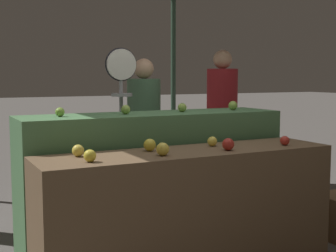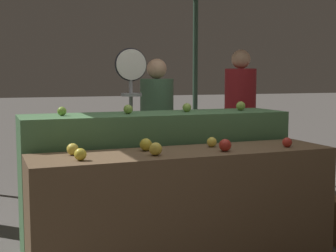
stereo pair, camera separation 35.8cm
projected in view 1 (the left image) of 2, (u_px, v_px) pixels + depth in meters
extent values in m
cylinder|color=#33513D|center=(173.00, 83.00, 6.64)|extent=(0.07, 0.07, 2.63)
cube|color=brown|center=(189.00, 211.00, 3.39)|extent=(2.21, 0.55, 0.88)
cube|color=#4C7A4C|center=(154.00, 179.00, 3.91)|extent=(2.21, 0.55, 1.11)
sphere|color=gold|center=(90.00, 156.00, 2.89)|extent=(0.08, 0.08, 0.08)
sphere|color=yellow|center=(163.00, 149.00, 3.13)|extent=(0.09, 0.09, 0.09)
sphere|color=#B72D23|center=(228.00, 144.00, 3.35)|extent=(0.09, 0.09, 0.09)
sphere|color=#B72D23|center=(285.00, 141.00, 3.60)|extent=(0.07, 0.07, 0.07)
sphere|color=yellow|center=(78.00, 151.00, 3.09)|extent=(0.08, 0.08, 0.08)
sphere|color=gold|center=(150.00, 145.00, 3.32)|extent=(0.09, 0.09, 0.09)
sphere|color=yellow|center=(212.00, 141.00, 3.55)|extent=(0.07, 0.07, 0.07)
sphere|color=#7AA338|center=(60.00, 112.00, 3.50)|extent=(0.07, 0.07, 0.07)
sphere|color=#8EB247|center=(126.00, 110.00, 3.73)|extent=(0.08, 0.08, 0.08)
sphere|color=#8EB247|center=(182.00, 108.00, 3.98)|extent=(0.08, 0.08, 0.08)
sphere|color=#8EB247|center=(233.00, 106.00, 4.20)|extent=(0.08, 0.08, 0.08)
cylinder|color=#99999E|center=(122.00, 143.00, 4.49)|extent=(0.04, 0.04, 1.55)
cylinder|color=black|center=(121.00, 64.00, 4.41)|extent=(0.31, 0.01, 0.31)
cylinder|color=silver|center=(121.00, 64.00, 4.40)|extent=(0.29, 0.02, 0.29)
cylinder|color=#99999E|center=(122.00, 87.00, 4.42)|extent=(0.01, 0.01, 0.14)
cylinder|color=#99999E|center=(122.00, 95.00, 4.43)|extent=(0.20, 0.20, 0.03)
cube|color=#2D2D38|center=(144.00, 174.00, 4.99)|extent=(0.31, 0.26, 0.74)
cylinder|color=#476B4C|center=(144.00, 110.00, 4.92)|extent=(0.47, 0.47, 0.65)
sphere|color=tan|center=(144.00, 69.00, 4.87)|extent=(0.21, 0.21, 0.21)
cube|color=#2D2D38|center=(221.00, 159.00, 5.76)|extent=(0.30, 0.20, 0.80)
cylinder|color=maroon|center=(222.00, 98.00, 5.68)|extent=(0.41, 0.41, 0.70)
sphere|color=tan|center=(223.00, 59.00, 5.63)|extent=(0.23, 0.23, 0.23)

